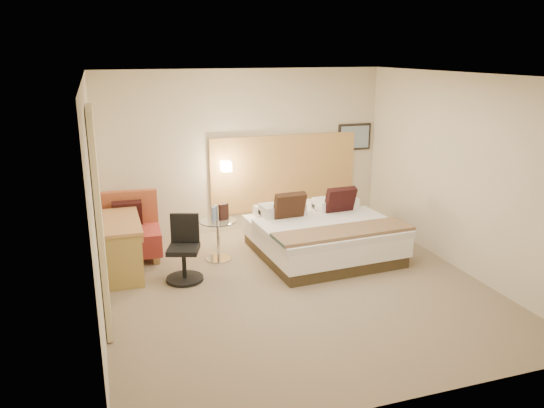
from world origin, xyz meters
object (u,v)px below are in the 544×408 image
object	(u,v)px
lounge_chair	(129,233)
desk	(121,231)
bed	(322,235)
desk_chair	(184,254)
side_table	(218,238)

from	to	relation	value
lounge_chair	desk	world-z (taller)	lounge_chair
bed	desk_chair	distance (m)	2.13
desk	lounge_chair	bearing A→B (deg)	78.00
bed	side_table	xyz separation A→B (m)	(-1.53, 0.29, 0.03)
lounge_chair	desk	size ratio (longest dim) A/B	0.78
lounge_chair	desk_chair	size ratio (longest dim) A/B	1.08
bed	lounge_chair	xyz separation A→B (m)	(-2.76, 0.81, 0.07)
bed	lounge_chair	size ratio (longest dim) A/B	2.16
lounge_chair	side_table	xyz separation A→B (m)	(1.23, -0.52, -0.04)
side_table	desk_chair	bearing A→B (deg)	-136.65
bed	side_table	size ratio (longest dim) A/B	2.91
lounge_chair	desk_chair	distance (m)	1.26
side_table	desk	world-z (taller)	desk
bed	desk	distance (m)	2.91
side_table	desk_chair	world-z (taller)	desk_chair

